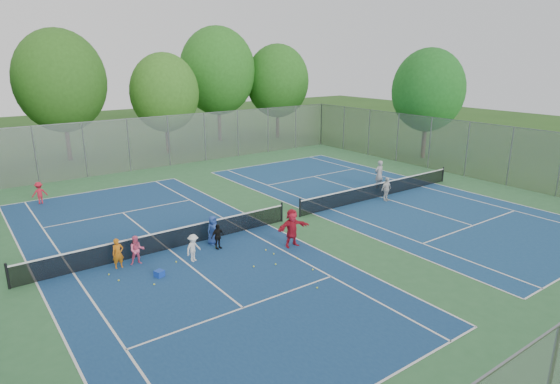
{
  "coord_description": "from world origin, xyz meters",
  "views": [
    {
      "loc": [
        -14.52,
        -18.89,
        8.45
      ],
      "look_at": [
        0.0,
        1.0,
        1.3
      ],
      "focal_mm": 30.0,
      "sensor_mm": 36.0,
      "label": 1
    }
  ],
  "objects_px": {
    "ball_crate": "(159,274)",
    "ball_hopper": "(213,228)",
    "net_left": "(168,240)",
    "net_right": "(380,190)",
    "instructor": "(379,174)"
  },
  "relations": [
    {
      "from": "ball_hopper",
      "to": "instructor",
      "type": "relative_size",
      "value": 0.32
    },
    {
      "from": "net_right",
      "to": "instructor",
      "type": "bearing_deg",
      "value": 45.18
    },
    {
      "from": "instructor",
      "to": "ball_hopper",
      "type": "bearing_deg",
      "value": 8.42
    },
    {
      "from": "net_right",
      "to": "ball_hopper",
      "type": "xyz_separation_m",
      "value": [
        -11.38,
        0.64,
        -0.16
      ]
    },
    {
      "from": "net_right",
      "to": "instructor",
      "type": "height_order",
      "value": "instructor"
    },
    {
      "from": "net_left",
      "to": "ball_hopper",
      "type": "bearing_deg",
      "value": 13.7
    },
    {
      "from": "net_left",
      "to": "ball_crate",
      "type": "distance_m",
      "value": 2.77
    },
    {
      "from": "ball_crate",
      "to": "ball_hopper",
      "type": "xyz_separation_m",
      "value": [
        4.03,
        3.0,
        0.16
      ]
    },
    {
      "from": "net_right",
      "to": "instructor",
      "type": "xyz_separation_m",
      "value": [
        1.48,
        1.49,
        0.49
      ]
    },
    {
      "from": "ball_crate",
      "to": "instructor",
      "type": "bearing_deg",
      "value": 12.85
    },
    {
      "from": "net_right",
      "to": "instructor",
      "type": "distance_m",
      "value": 2.16
    },
    {
      "from": "ball_crate",
      "to": "ball_hopper",
      "type": "relative_size",
      "value": 0.54
    },
    {
      "from": "net_right",
      "to": "ball_crate",
      "type": "xyz_separation_m",
      "value": [
        -15.41,
        -2.36,
        -0.32
      ]
    },
    {
      "from": "net_left",
      "to": "ball_hopper",
      "type": "relative_size",
      "value": 21.58
    },
    {
      "from": "ball_crate",
      "to": "instructor",
      "type": "height_order",
      "value": "instructor"
    }
  ]
}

